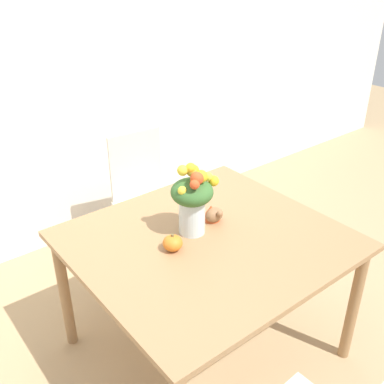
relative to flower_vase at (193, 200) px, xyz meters
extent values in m
plane|color=tan|center=(0.02, -0.09, -0.95)|extent=(12.00, 12.00, 0.00)
cube|color=white|center=(0.02, 1.49, 0.40)|extent=(8.00, 0.06, 2.70)
cube|color=#9E754C|center=(0.02, -0.09, -0.20)|extent=(1.28, 1.17, 0.03)
cylinder|color=#9E754C|center=(0.61, -0.62, -0.58)|extent=(0.06, 0.06, 0.73)
cylinder|color=#9E754C|center=(-0.56, 0.44, -0.58)|extent=(0.06, 0.06, 0.73)
cylinder|color=#9E754C|center=(0.61, 0.44, -0.58)|extent=(0.06, 0.06, 0.73)
cylinder|color=silver|center=(0.00, 0.00, -0.09)|extent=(0.13, 0.13, 0.19)
cylinder|color=silver|center=(0.00, 0.00, -0.14)|extent=(0.12, 0.12, 0.09)
cylinder|color=#38662D|center=(0.03, 0.00, -0.06)|extent=(0.01, 0.01, 0.23)
cylinder|color=#38662D|center=(0.01, 0.03, -0.06)|extent=(0.00, 0.01, 0.23)
cylinder|color=#38662D|center=(-0.02, 0.02, -0.06)|extent=(0.01, 0.01, 0.23)
cylinder|color=#38662D|center=(-0.02, -0.01, -0.06)|extent=(0.01, 0.01, 0.23)
cylinder|color=#38662D|center=(0.01, -0.02, -0.06)|extent=(0.00, 0.01, 0.23)
ellipsoid|color=#38662D|center=(0.00, 0.00, 0.04)|extent=(0.21, 0.21, 0.13)
sphere|color=yellow|center=(0.08, -0.01, 0.11)|extent=(0.04, 0.04, 0.04)
sphere|color=yellow|center=(-0.01, 0.01, 0.17)|extent=(0.05, 0.05, 0.05)
sphere|color=#D64C23|center=(-0.04, -0.07, 0.13)|extent=(0.05, 0.05, 0.05)
sphere|color=yellow|center=(0.02, 0.02, 0.15)|extent=(0.06, 0.06, 0.06)
sphere|color=#D64C23|center=(-0.01, -0.05, 0.14)|extent=(0.06, 0.06, 0.06)
sphere|color=yellow|center=(-0.08, -0.02, 0.08)|extent=(0.04, 0.04, 0.04)
sphere|color=yellow|center=(0.12, -0.02, 0.08)|extent=(0.05, 0.05, 0.05)
sphere|color=yellow|center=(-0.04, 0.02, 0.16)|extent=(0.05, 0.05, 0.05)
sphere|color=#AD9E33|center=(0.00, 0.01, 0.15)|extent=(0.05, 0.05, 0.05)
sphere|color=yellow|center=(0.03, -0.04, 0.14)|extent=(0.06, 0.06, 0.06)
sphere|color=yellow|center=(0.01, 0.00, 0.16)|extent=(0.05, 0.05, 0.05)
ellipsoid|color=orange|center=(-0.17, -0.06, -0.15)|extent=(0.10, 0.10, 0.08)
cylinder|color=brown|center=(-0.17, -0.06, -0.11)|extent=(0.01, 0.01, 0.02)
ellipsoid|color=#936642|center=(0.15, 0.01, -0.15)|extent=(0.10, 0.07, 0.08)
cone|color=#C64C23|center=(0.15, 0.03, -0.14)|extent=(0.10, 0.10, 0.08)
sphere|color=#936642|center=(0.15, -0.04, -0.12)|extent=(0.03, 0.03, 0.03)
cube|color=silver|center=(0.27, 0.81, -0.51)|extent=(0.45, 0.45, 0.02)
cylinder|color=silver|center=(0.09, 0.66, -0.74)|extent=(0.04, 0.04, 0.42)
cylinder|color=silver|center=(0.43, 0.63, -0.74)|extent=(0.04, 0.04, 0.42)
cylinder|color=silver|center=(0.12, 0.99, -0.74)|extent=(0.04, 0.04, 0.42)
cylinder|color=silver|center=(0.46, 0.97, -0.74)|extent=(0.04, 0.04, 0.42)
cube|color=silver|center=(0.29, 1.01, -0.26)|extent=(0.40, 0.05, 0.49)
camera|label=1|loc=(-1.20, -1.51, 1.08)|focal=42.00mm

